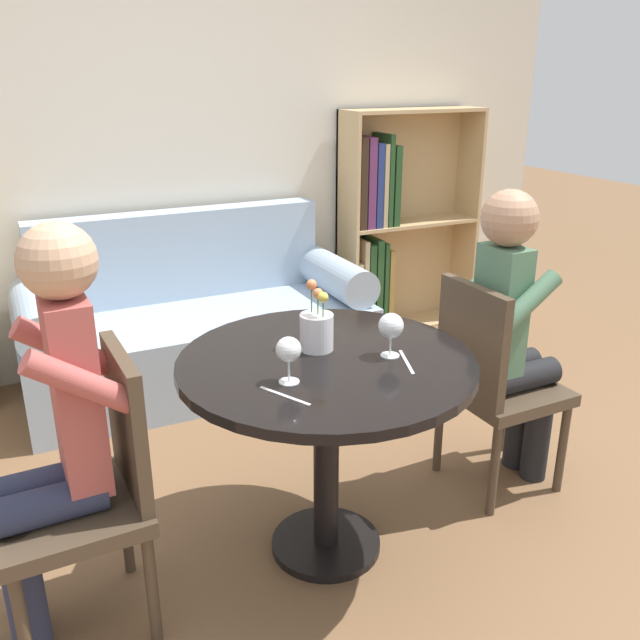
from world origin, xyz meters
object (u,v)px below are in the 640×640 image
object	(u,v)px
person_right	(512,332)
wine_glass_right	(391,327)
bookshelf_right	(388,228)
person_left	(54,433)
couch	(198,328)
flower_vase	(317,329)
chair_left	(93,484)
chair_right	(491,378)
wine_glass_left	(289,351)

from	to	relation	value
person_right	wine_glass_right	bearing A→B (deg)	101.56
wine_glass_right	bookshelf_right	bearing A→B (deg)	58.77
person_left	person_right	distance (m)	1.73
couch	flower_vase	size ratio (longest dim) A/B	7.62
chair_left	chair_right	xyz separation A→B (m)	(1.55, 0.06, 0.00)
chair_right	bookshelf_right	bearing A→B (deg)	-19.44
couch	wine_glass_left	bearing A→B (deg)	-96.13
chair_right	wine_glass_right	xyz separation A→B (m)	(-0.58, -0.14, 0.37)
couch	person_right	bearing A→B (deg)	-60.58
person_left	wine_glass_right	size ratio (longest dim) A/B	8.55
couch	wine_glass_right	distance (m)	1.78
couch	chair_right	bearing A→B (deg)	-63.13
person_left	wine_glass_left	distance (m)	0.71
person_right	wine_glass_left	size ratio (longest dim) A/B	8.41
person_right	chair_left	bearing A→B (deg)	91.42
bookshelf_right	wine_glass_left	size ratio (longest dim) A/B	9.63
couch	chair_right	size ratio (longest dim) A/B	2.06
wine_glass_left	wine_glass_right	size ratio (longest dim) A/B	0.98
chair_left	wine_glass_right	world-z (taller)	wine_glass_right
couch	wine_glass_right	xyz separation A→B (m)	(0.20, -1.68, 0.55)
wine_glass_left	flower_vase	bearing A→B (deg)	46.39
wine_glass_right	chair_left	bearing A→B (deg)	175.35
bookshelf_right	wine_glass_left	world-z (taller)	bookshelf_right
chair_right	person_left	bearing A→B (deg)	91.50
bookshelf_right	flower_vase	distance (m)	2.25
couch	person_left	distance (m)	1.86
wine_glass_left	flower_vase	world-z (taller)	flower_vase
wine_glass_right	flower_vase	xyz separation A→B (m)	(-0.19, 0.16, -0.03)
chair_right	person_left	world-z (taller)	person_left
bookshelf_right	person_right	xyz separation A→B (m)	(-0.52, -1.80, -0.01)
couch	person_right	xyz separation A→B (m)	(0.86, -1.53, 0.37)
couch	chair_left	bearing A→B (deg)	-115.93
couch	person_right	distance (m)	1.79
couch	bookshelf_right	distance (m)	1.45
couch	bookshelf_right	xyz separation A→B (m)	(1.38, 0.27, 0.38)
wine_glass_left	wine_glass_right	world-z (taller)	wine_glass_right
wine_glass_left	bookshelf_right	bearing A→B (deg)	51.75
couch	chair_left	world-z (taller)	couch
chair_right	person_left	distance (m)	1.65
couch	person_left	bearing A→B (deg)	-118.28
bookshelf_right	person_right	size ratio (longest dim) A/B	1.15
person_left	wine_glass_right	world-z (taller)	person_left
chair_right	person_right	distance (m)	0.20
person_right	wine_glass_left	world-z (taller)	person_right
chair_left	flower_vase	bearing A→B (deg)	94.08
bookshelf_right	flower_vase	bearing A→B (deg)	-127.60
bookshelf_right	wine_glass_left	distance (m)	2.53
flower_vase	bookshelf_right	bearing A→B (deg)	52.40
chair_right	wine_glass_right	size ratio (longest dim) A/B	5.96
person_left	flower_vase	distance (m)	0.88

